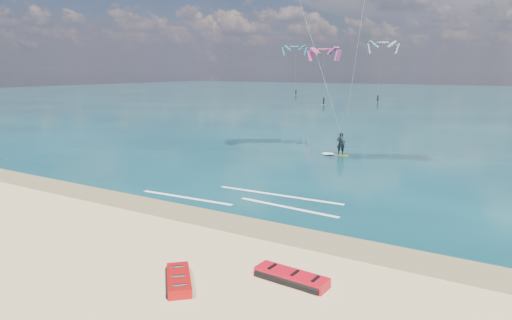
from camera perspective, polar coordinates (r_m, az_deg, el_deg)
The scene contains 8 objects.
ground at distance 55.68m, azimuth 17.61°, elevation 3.56°, with size 320.00×320.00×0.00m, color tan.
wet_sand_strip at distance 22.23m, azimuth -6.16°, elevation -7.09°, with size 320.00×2.40×0.01m, color olive.
sea at distance 118.62m, azimuth 25.11°, elevation 6.88°, with size 320.00×200.00×0.04m, color #092D35.
packed_kite_left at distance 15.84m, azimuth 4.42°, elevation -14.94°, with size 2.75×1.09×0.40m, color red, non-canonical shape.
packed_kite_mid at distance 15.82m, azimuth -9.61°, elevation -15.11°, with size 2.33×1.08×0.39m, color #B50D0C, non-canonical shape.
kitesurfer_main at distance 33.52m, azimuth 9.80°, elevation 15.64°, with size 8.42×10.86×18.74m.
shoreline_foam at distance 24.87m, azimuth -0.44°, elevation -4.92°, with size 11.45×3.64×0.01m.
distant_kites at distance 97.49m, azimuth 19.58°, elevation 9.87°, with size 77.76×29.45×12.67m.
Camera 1 is at (12.90, -13.71, 7.00)m, focal length 32.00 mm.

